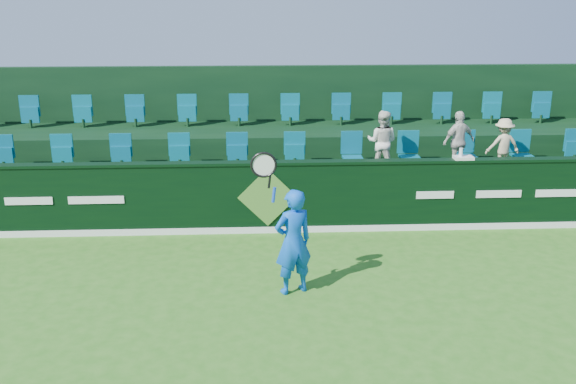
{
  "coord_description": "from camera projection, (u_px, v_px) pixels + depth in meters",
  "views": [
    {
      "loc": [
        -0.15,
        -7.24,
        4.39
      ],
      "look_at": [
        0.32,
        2.8,
        1.15
      ],
      "focal_mm": 40.0,
      "sensor_mm": 36.0,
      "label": 1
    }
  ],
  "objects": [
    {
      "name": "stand_rear",
      "position": [
        265.0,
        129.0,
        14.94
      ],
      "size": [
        16.0,
        4.1,
        2.6
      ],
      "color": "black",
      "rests_on": "ground"
    },
    {
      "name": "stand_tier_back",
      "position": [
        265.0,
        157.0,
        14.69
      ],
      "size": [
        16.0,
        1.8,
        1.3
      ],
      "primitive_type": "cube",
      "color": "black",
      "rests_on": "ground"
    },
    {
      "name": "seat_row_front",
      "position": [
        266.0,
        154.0,
        13.12
      ],
      "size": [
        13.5,
        0.5,
        0.6
      ],
      "primitive_type": "cube",
      "color": "#076276",
      "rests_on": "stand_tier_front"
    },
    {
      "name": "tennis_player",
      "position": [
        293.0,
        241.0,
        9.39
      ],
      "size": [
        0.98,
        0.59,
        2.22
      ],
      "color": "blue",
      "rests_on": "ground"
    },
    {
      "name": "drinks_bottle",
      "position": [
        461.0,
        154.0,
        11.75
      ],
      "size": [
        0.07,
        0.07,
        0.21
      ],
      "primitive_type": "cylinder",
      "color": "white",
      "rests_on": "sponsor_hoarding"
    },
    {
      "name": "seat_row_back",
      "position": [
        265.0,
        113.0,
        14.68
      ],
      "size": [
        13.5,
        0.5,
        0.6
      ],
      "primitive_type": "cube",
      "color": "#076276",
      "rests_on": "stand_tier_back"
    },
    {
      "name": "spectator_left",
      "position": [
        382.0,
        142.0,
        12.77
      ],
      "size": [
        0.75,
        0.67,
        1.25
      ],
      "primitive_type": "imported",
      "rotation": [
        0.0,
        0.0,
        2.74
      ],
      "color": "white",
      "rests_on": "stand_tier_front"
    },
    {
      "name": "spectator_right",
      "position": [
        503.0,
        145.0,
        12.91
      ],
      "size": [
        0.71,
        0.43,
        1.07
      ],
      "primitive_type": "imported",
      "rotation": [
        0.0,
        0.0,
        3.19
      ],
      "color": "beige",
      "rests_on": "stand_tier_front"
    },
    {
      "name": "spectator_middle",
      "position": [
        459.0,
        141.0,
        12.84
      ],
      "size": [
        0.78,
        0.54,
        1.23
      ],
      "primitive_type": "imported",
      "rotation": [
        0.0,
        0.0,
        3.5
      ],
      "color": "beige",
      "rests_on": "stand_tier_front"
    },
    {
      "name": "towel",
      "position": [
        463.0,
        158.0,
        11.78
      ],
      "size": [
        0.35,
        0.23,
        0.05
      ],
      "primitive_type": "cube",
      "color": "silver",
      "rests_on": "sponsor_hoarding"
    },
    {
      "name": "stand_tier_front",
      "position": [
        267.0,
        193.0,
        12.96
      ],
      "size": [
        16.0,
        2.0,
        0.8
      ],
      "primitive_type": "cube",
      "color": "black",
      "rests_on": "ground"
    },
    {
      "name": "sponsor_hoarding",
      "position": [
        268.0,
        197.0,
        11.83
      ],
      "size": [
        16.0,
        0.25,
        1.35
      ],
      "color": "black",
      "rests_on": "ground"
    },
    {
      "name": "ground",
      "position": [
        273.0,
        344.0,
        8.23
      ],
      "size": [
        60.0,
        60.0,
        0.0
      ],
      "primitive_type": "plane",
      "color": "#2A6D1A",
      "rests_on": "ground"
    }
  ]
}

